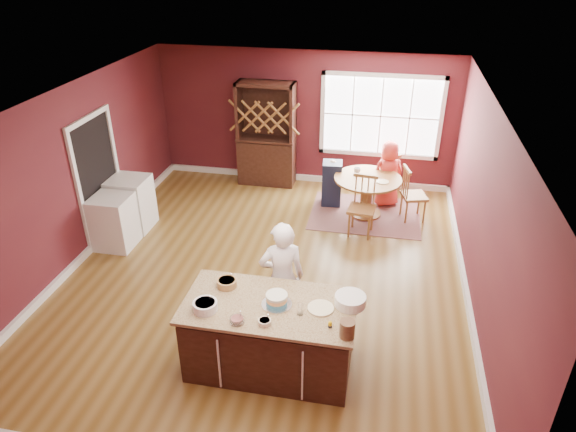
# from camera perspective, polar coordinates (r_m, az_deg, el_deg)

# --- Properties ---
(room_shell) EXTENTS (7.00, 7.00, 7.00)m
(room_shell) POSITION_cam_1_polar(r_m,az_deg,el_deg) (7.33, -2.61, 2.51)
(room_shell) COLOR brown
(room_shell) RESTS_ON ground
(window) EXTENTS (2.36, 0.10, 1.66)m
(window) POSITION_cam_1_polar(r_m,az_deg,el_deg) (10.33, 10.27, 10.86)
(window) COLOR white
(window) RESTS_ON room_shell
(doorway) EXTENTS (0.08, 1.26, 2.13)m
(doorway) POSITION_cam_1_polar(r_m,az_deg,el_deg) (9.07, -20.25, 3.75)
(doorway) COLOR white
(doorway) RESTS_ON room_shell
(kitchen_island) EXTENTS (1.97, 1.03, 0.92)m
(kitchen_island) POSITION_cam_1_polar(r_m,az_deg,el_deg) (6.19, -1.99, -13.27)
(kitchen_island) COLOR black
(kitchen_island) RESTS_ON ground
(dining_table) EXTENTS (1.22, 1.22, 0.75)m
(dining_table) POSITION_cam_1_polar(r_m,az_deg,el_deg) (9.47, 8.79, 3.02)
(dining_table) COLOR olive
(dining_table) RESTS_ON ground
(baker) EXTENTS (0.67, 0.55, 1.58)m
(baker) POSITION_cam_1_polar(r_m,az_deg,el_deg) (6.51, -0.68, -6.90)
(baker) COLOR white
(baker) RESTS_ON ground
(layer_cake) EXTENTS (0.35, 0.35, 0.14)m
(layer_cake) POSITION_cam_1_polar(r_m,az_deg,el_deg) (5.84, -1.26, -9.26)
(layer_cake) COLOR silver
(layer_cake) RESTS_ON kitchen_island
(bowl_blue) EXTENTS (0.28, 0.28, 0.11)m
(bowl_blue) POSITION_cam_1_polar(r_m,az_deg,el_deg) (5.85, -9.18, -9.84)
(bowl_blue) COLOR white
(bowl_blue) RESTS_ON kitchen_island
(bowl_yellow) EXTENTS (0.24, 0.24, 0.09)m
(bowl_yellow) POSITION_cam_1_polar(r_m,az_deg,el_deg) (6.17, -6.81, -7.40)
(bowl_yellow) COLOR #AE713E
(bowl_yellow) RESTS_ON kitchen_island
(bowl_pink) EXTENTS (0.16, 0.16, 0.06)m
(bowl_pink) POSITION_cam_1_polar(r_m,az_deg,el_deg) (5.65, -5.67, -11.45)
(bowl_pink) COLOR white
(bowl_pink) RESTS_ON kitchen_island
(bowl_olive) EXTENTS (0.14, 0.14, 0.05)m
(bowl_olive) POSITION_cam_1_polar(r_m,az_deg,el_deg) (5.61, -2.62, -11.67)
(bowl_olive) COLOR beige
(bowl_olive) RESTS_ON kitchen_island
(drinking_glass) EXTENTS (0.07, 0.07, 0.14)m
(drinking_glass) POSITION_cam_1_polar(r_m,az_deg,el_deg) (5.70, 1.37, -10.32)
(drinking_glass) COLOR silver
(drinking_glass) RESTS_ON kitchen_island
(dinner_plate) EXTENTS (0.30, 0.30, 0.02)m
(dinner_plate) POSITION_cam_1_polar(r_m,az_deg,el_deg) (5.82, 3.65, -10.18)
(dinner_plate) COLOR beige
(dinner_plate) RESTS_ON kitchen_island
(white_tub) EXTENTS (0.35, 0.35, 0.12)m
(white_tub) POSITION_cam_1_polar(r_m,az_deg,el_deg) (5.88, 6.94, -9.29)
(white_tub) COLOR silver
(white_tub) RESTS_ON kitchen_island
(stoneware_crock) EXTENTS (0.16, 0.16, 0.19)m
(stoneware_crock) POSITION_cam_1_polar(r_m,az_deg,el_deg) (5.45, 6.59, -12.37)
(stoneware_crock) COLOR #4B3026
(stoneware_crock) RESTS_ON kitchen_island
(toy_figurine) EXTENTS (0.05, 0.05, 0.08)m
(toy_figurine) POSITION_cam_1_polar(r_m,az_deg,el_deg) (5.58, 4.70, -11.91)
(toy_figurine) COLOR #E8BE05
(toy_figurine) RESTS_ON kitchen_island
(rug) EXTENTS (2.01, 1.56, 0.01)m
(rug) POSITION_cam_1_polar(r_m,az_deg,el_deg) (9.70, 8.56, 0.21)
(rug) COLOR brown
(rug) RESTS_ON ground
(chair_east) EXTENTS (0.51, 0.53, 1.03)m
(chair_east) POSITION_cam_1_polar(r_m,az_deg,el_deg) (9.50, 13.87, 2.45)
(chair_east) COLOR brown
(chair_east) RESTS_ON ground
(chair_south) EXTENTS (0.49, 0.47, 1.06)m
(chair_south) POSITION_cam_1_polar(r_m,az_deg,el_deg) (8.82, 8.21, 1.03)
(chair_south) COLOR #98613B
(chair_south) RESTS_ON ground
(chair_north) EXTENTS (0.54, 0.53, 0.97)m
(chair_north) POSITION_cam_1_polar(r_m,az_deg,el_deg) (10.21, 10.81, 4.50)
(chair_north) COLOR brown
(chair_north) RESTS_ON ground
(seated_woman) EXTENTS (0.74, 0.62, 1.28)m
(seated_woman) POSITION_cam_1_polar(r_m,az_deg,el_deg) (9.88, 11.04, 4.62)
(seated_woman) COLOR red
(seated_woman) RESTS_ON ground
(high_chair) EXTENTS (0.39, 0.39, 0.90)m
(high_chair) POSITION_cam_1_polar(r_m,az_deg,el_deg) (9.83, 4.89, 3.72)
(high_chair) COLOR #212A3F
(high_chair) RESTS_ON ground
(toddler) EXTENTS (0.18, 0.14, 0.26)m
(toddler) POSITION_cam_1_polar(r_m,az_deg,el_deg) (9.72, 4.60, 5.75)
(toddler) COLOR #8CA5BF
(toddler) RESTS_ON high_chair
(table_plate) EXTENTS (0.22, 0.22, 0.02)m
(table_plate) POSITION_cam_1_polar(r_m,az_deg,el_deg) (9.25, 10.47, 3.76)
(table_plate) COLOR beige
(table_plate) RESTS_ON dining_table
(table_cup) EXTENTS (0.16, 0.16, 0.10)m
(table_cup) POSITION_cam_1_polar(r_m,az_deg,el_deg) (9.54, 7.70, 5.05)
(table_cup) COLOR silver
(table_cup) RESTS_ON dining_table
(hutch) EXTENTS (1.15, 0.48, 2.11)m
(hutch) POSITION_cam_1_polar(r_m,az_deg,el_deg) (10.49, -2.41, 9.03)
(hutch) COLOR #3F200F
(hutch) RESTS_ON ground
(washer) EXTENTS (0.62, 0.60, 0.89)m
(washer) POSITION_cam_1_polar(r_m,az_deg,el_deg) (8.91, -18.79, -0.62)
(washer) COLOR silver
(washer) RESTS_ON ground
(dryer) EXTENTS (0.65, 0.62, 0.94)m
(dryer) POSITION_cam_1_polar(r_m,az_deg,el_deg) (9.39, -17.01, 1.37)
(dryer) COLOR silver
(dryer) RESTS_ON ground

